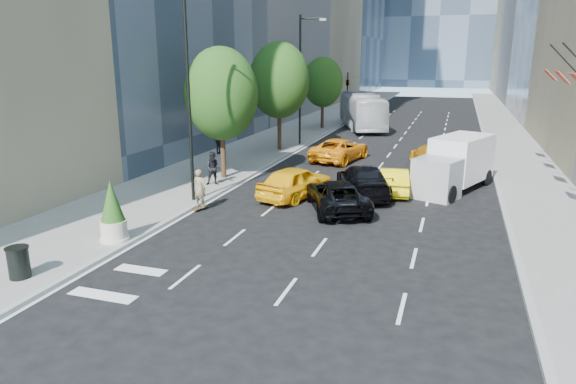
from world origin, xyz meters
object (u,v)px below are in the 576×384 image
(skateboarder, at_px, (200,191))
(black_sedan_lincoln, at_px, (337,195))
(black_sedan_mercedes, at_px, (363,180))
(trash_can, at_px, (19,263))
(planter_shrub, at_px, (112,212))
(box_truck, at_px, (455,164))
(city_bus, at_px, (362,111))

(skateboarder, relative_size, black_sedan_lincoln, 0.36)
(black_sedan_mercedes, bearing_deg, trash_can, 39.04)
(skateboarder, bearing_deg, trash_can, 91.18)
(skateboarder, distance_m, trash_can, 9.17)
(black_sedan_mercedes, bearing_deg, planter_shrub, 32.72)
(box_truck, relative_size, trash_can, 6.41)
(city_bus, bearing_deg, black_sedan_lincoln, -101.32)
(city_bus, xyz_separation_m, planter_shrub, (-2.93, -36.41, -0.46))
(black_sedan_lincoln, relative_size, city_bus, 0.41)
(city_bus, bearing_deg, black_sedan_mercedes, -98.93)
(black_sedan_lincoln, bearing_deg, city_bus, -106.64)
(skateboarder, relative_size, black_sedan_mercedes, 0.33)
(black_sedan_lincoln, relative_size, black_sedan_mercedes, 0.93)
(box_truck, height_order, trash_can, box_truck)
(box_truck, bearing_deg, trash_can, -105.42)
(black_sedan_lincoln, xyz_separation_m, city_bus, (-4.17, 29.29, 1.03))
(city_bus, distance_m, trash_can, 40.47)
(city_bus, bearing_deg, planter_shrub, -114.02)
(black_sedan_mercedes, bearing_deg, box_truck, -168.78)
(city_bus, distance_m, box_truck, 25.40)
(box_truck, bearing_deg, skateboarder, -123.26)
(city_bus, bearing_deg, trash_can, -114.59)
(trash_can, bearing_deg, box_truck, 52.08)
(black_sedan_lincoln, height_order, trash_can, black_sedan_lincoln)
(black_sedan_lincoln, relative_size, trash_can, 5.24)
(planter_shrub, bearing_deg, box_truck, 46.19)
(city_bus, height_order, box_truck, city_bus)
(black_sedan_mercedes, distance_m, trash_can, 16.39)
(skateboarder, distance_m, box_truck, 13.65)
(black_sedan_mercedes, relative_size, box_truck, 0.88)
(box_truck, bearing_deg, planter_shrub, -111.32)
(city_bus, distance_m, planter_shrub, 36.53)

